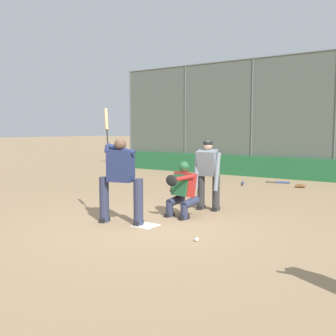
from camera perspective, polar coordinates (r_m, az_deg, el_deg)
name	(u,v)px	position (r m, az deg, el deg)	size (l,w,h in m)	color
ground_plane	(146,226)	(7.80, -3.26, -8.36)	(160.00, 160.00, 0.00)	#9E7F5B
home_plate_marker	(146,225)	(7.80, -3.26, -8.32)	(0.43, 0.43, 0.01)	white
backstop_fence	(291,115)	(15.64, 17.45, 7.40)	(15.84, 0.08, 4.70)	#515651
padding_wall	(289,168)	(15.61, 17.12, -0.05)	(15.45, 0.18, 0.82)	#236638
bleachers_beyond	(262,160)	(18.73, 13.51, 1.18)	(11.03, 2.50, 1.48)	slate
batter_at_plate	(120,177)	(7.87, -6.92, -1.31)	(1.18, 0.58, 2.33)	#2D334C
catcher_behind_plate	(182,188)	(8.45, 2.03, -2.97)	(0.65, 0.79, 1.20)	#2D334C
umpire_home	(208,173)	(9.16, 5.81, -0.80)	(0.65, 0.44, 1.61)	#333333
spare_bat_near_backstop	(187,182)	(13.88, 2.76, -2.05)	(0.67, 0.62, 0.07)	black
spare_bat_by_padding	(243,183)	(13.84, 10.78, -2.17)	(0.36, 0.76, 0.07)	black
spare_bat_first_base_side	(281,182)	(14.34, 16.09, -2.01)	(0.77, 0.33, 0.07)	black
fielding_glove_on_dirt	(300,186)	(13.46, 18.65, -2.47)	(0.33, 0.25, 0.12)	brown
baseball_loose	(197,240)	(6.73, 4.18, -10.32)	(0.07, 0.07, 0.07)	white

